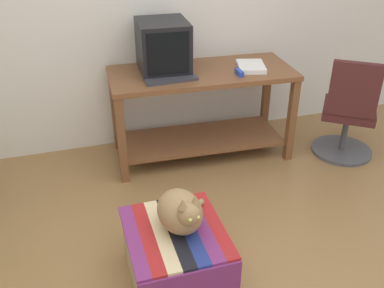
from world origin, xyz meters
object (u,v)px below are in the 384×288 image
object	(u,v)px
desk	(201,99)
cat	(181,212)
keyboard	(170,79)
stapler	(239,73)
book	(251,66)
office_chair	(348,115)
ottoman_with_blanket	(176,255)
tv_monitor	(163,47)

from	to	relation	value
desk	cat	size ratio (longest dim) A/B	4.12
keyboard	stapler	world-z (taller)	stapler
book	cat	size ratio (longest dim) A/B	0.76
stapler	keyboard	bearing A→B (deg)	174.76
keyboard	stapler	distance (m)	0.55
book	keyboard	bearing A→B (deg)	-160.13
book	cat	world-z (taller)	book
desk	stapler	distance (m)	0.40
book	cat	distance (m)	1.62
book	office_chair	size ratio (longest dim) A/B	0.31
ottoman_with_blanket	cat	size ratio (longest dim) A/B	1.68
tv_monitor	office_chair	xyz separation A→B (m)	(1.46, -0.49, -0.57)
tv_monitor	keyboard	xyz separation A→B (m)	(-0.00, -0.22, -0.18)
desk	cat	bearing A→B (deg)	-109.39
tv_monitor	stapler	size ratio (longest dim) A/B	4.11
tv_monitor	stapler	distance (m)	0.63
cat	office_chair	xyz separation A→B (m)	(1.72, 0.95, -0.10)
book	tv_monitor	bearing A→B (deg)	-178.02
keyboard	office_chair	world-z (taller)	office_chair
office_chair	stapler	xyz separation A→B (m)	(-0.92, 0.22, 0.40)
tv_monitor	ottoman_with_blanket	xyz separation A→B (m)	(-0.30, -1.44, -0.78)
desk	tv_monitor	distance (m)	0.53
keyboard	ottoman_with_blanket	bearing A→B (deg)	-106.49
desk	stapler	xyz separation A→B (m)	(0.25, -0.17, 0.26)
desk	tv_monitor	xyz separation A→B (m)	(-0.29, 0.09, 0.44)
office_chair	cat	bearing A→B (deg)	64.63
desk	office_chair	bearing A→B (deg)	-15.76
keyboard	tv_monitor	bearing A→B (deg)	86.29
desk	keyboard	world-z (taller)	keyboard
office_chair	book	bearing A→B (deg)	12.78
book	ottoman_with_blanket	world-z (taller)	book
tv_monitor	ottoman_with_blanket	bearing A→B (deg)	-98.78
desk	tv_monitor	size ratio (longest dim) A/B	3.35
keyboard	ottoman_with_blanket	xyz separation A→B (m)	(-0.30, -1.22, -0.59)
cat	stapler	distance (m)	1.45
keyboard	stapler	bearing A→B (deg)	-7.84
cat	office_chair	size ratio (longest dim) A/B	0.41
cat	book	bearing A→B (deg)	43.00
tv_monitor	stapler	bearing A→B (deg)	-23.10
book	desk	bearing A→B (deg)	-174.71
office_chair	stapler	distance (m)	1.02
desk	office_chair	distance (m)	1.24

